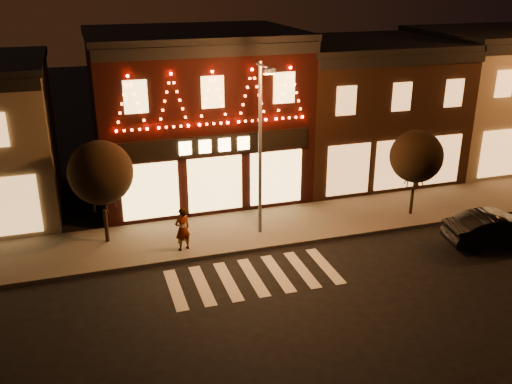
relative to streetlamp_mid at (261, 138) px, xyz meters
name	(u,v)px	position (x,y,z in m)	size (l,w,h in m)	color
ground	(290,337)	(-1.39, -7.30, -4.53)	(120.00, 120.00, 0.00)	black
sidewalk_far	(269,227)	(0.61, 0.70, -4.45)	(44.00, 4.00, 0.15)	#47423D
building_pulp	(195,113)	(-1.39, 6.68, -0.36)	(10.20, 8.34, 8.30)	black
building_right_a	(361,108)	(8.11, 6.70, -0.77)	(9.20, 8.28, 7.50)	#371F13
building_right_b	(495,95)	(17.11, 6.70, -0.62)	(9.20, 8.28, 7.80)	#766A54
streetlamp_mid	(261,138)	(0.00, 0.00, 0.00)	(0.49, 1.71, 7.46)	#59595E
tree_left	(101,173)	(-6.49, 1.30, -1.27)	(2.65, 2.65, 4.44)	black
tree_right	(416,156)	(7.50, -0.01, -1.53)	(2.44, 2.44, 4.07)	black
dark_sedan	(498,229)	(9.34, -3.79, -3.80)	(1.55, 4.45, 1.47)	black
pedestrian	(183,229)	(-3.54, -0.46, -3.44)	(0.68, 0.45, 1.87)	gray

